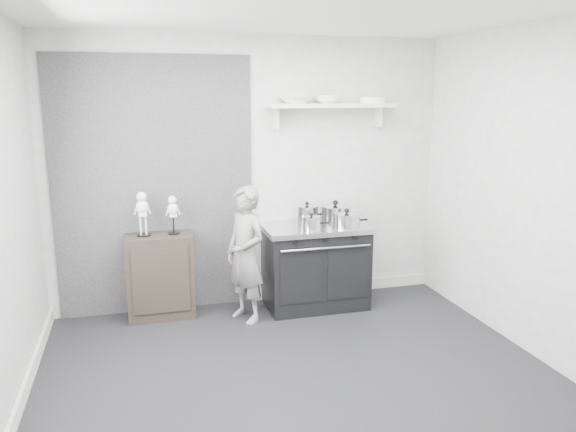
# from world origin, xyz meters

# --- Properties ---
(ground) EXTENTS (4.00, 4.00, 0.00)m
(ground) POSITION_xyz_m (0.00, 0.00, 0.00)
(ground) COLOR black
(ground) RESTS_ON ground
(room_shell) EXTENTS (4.02, 3.62, 2.71)m
(room_shell) POSITION_xyz_m (-0.09, 0.15, 1.64)
(room_shell) COLOR #A5A5A3
(room_shell) RESTS_ON ground
(wall_shelf) EXTENTS (1.30, 0.26, 0.24)m
(wall_shelf) POSITION_xyz_m (0.80, 1.68, 2.01)
(wall_shelf) COLOR silver
(wall_shelf) RESTS_ON room_shell
(stove) EXTENTS (1.06, 0.66, 0.85)m
(stove) POSITION_xyz_m (0.59, 1.48, 0.43)
(stove) COLOR black
(stove) RESTS_ON ground
(side_cabinet) EXTENTS (0.63, 0.37, 0.82)m
(side_cabinet) POSITION_xyz_m (-0.95, 1.61, 0.41)
(side_cabinet) COLOR black
(side_cabinet) RESTS_ON ground
(child) EXTENTS (0.50, 0.57, 1.30)m
(child) POSITION_xyz_m (-0.16, 1.30, 0.65)
(child) COLOR slate
(child) RESTS_ON ground
(pot_back_left) EXTENTS (0.32, 0.23, 0.22)m
(pot_back_left) POSITION_xyz_m (0.53, 1.59, 0.94)
(pot_back_left) COLOR silver
(pot_back_left) RESTS_ON stove
(pot_back_right) EXTENTS (0.41, 0.33, 0.22)m
(pot_back_right) POSITION_xyz_m (0.84, 1.61, 0.93)
(pot_back_right) COLOR silver
(pot_back_right) RESTS_ON stove
(pot_front_right) EXTENTS (0.36, 0.27, 0.19)m
(pot_front_right) POSITION_xyz_m (0.85, 1.32, 0.92)
(pot_front_right) COLOR silver
(pot_front_right) RESTS_ON stove
(pot_front_center) EXTENTS (0.27, 0.18, 0.16)m
(pot_front_center) POSITION_xyz_m (0.49, 1.31, 0.92)
(pot_front_center) COLOR silver
(pot_front_center) RESTS_ON stove
(skeleton_full) EXTENTS (0.14, 0.09, 0.49)m
(skeleton_full) POSITION_xyz_m (-1.08, 1.61, 1.06)
(skeleton_full) COLOR white
(skeleton_full) RESTS_ON side_cabinet
(skeleton_torso) EXTENTS (0.12, 0.08, 0.43)m
(skeleton_torso) POSITION_xyz_m (-0.80, 1.61, 1.03)
(skeleton_torso) COLOR white
(skeleton_torso) RESTS_ON side_cabinet
(bowl_large) EXTENTS (0.31, 0.31, 0.08)m
(bowl_large) POSITION_xyz_m (0.43, 1.67, 2.08)
(bowl_large) COLOR white
(bowl_large) RESTS_ON wall_shelf
(bowl_small) EXTENTS (0.24, 0.24, 0.08)m
(bowl_small) POSITION_xyz_m (0.75, 1.67, 2.08)
(bowl_small) COLOR white
(bowl_small) RESTS_ON wall_shelf
(plate_stack) EXTENTS (0.26, 0.26, 0.06)m
(plate_stack) POSITION_xyz_m (1.24, 1.67, 2.07)
(plate_stack) COLOR white
(plate_stack) RESTS_ON wall_shelf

